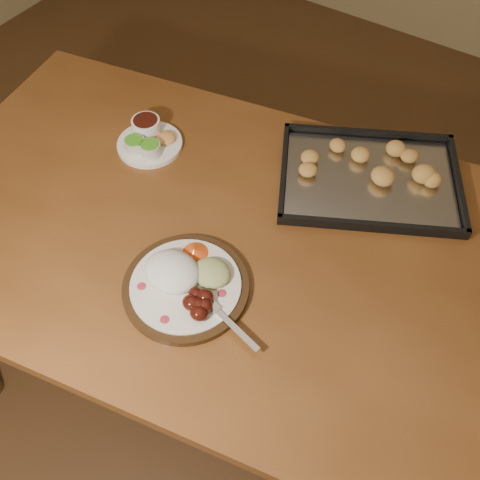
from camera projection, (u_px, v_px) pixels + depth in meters
The scene contains 5 objects.
ground at pixel (203, 288), 2.02m from camera, with size 4.00×4.00×0.00m, color #57341D.
dining_table at pixel (219, 254), 1.31m from camera, with size 1.64×1.15×0.75m.
dinner_plate at pixel (185, 281), 1.13m from camera, with size 0.34×0.27×0.06m.
condiment_saucer at pixel (148, 139), 1.39m from camera, with size 0.17×0.17×0.06m.
baking_tray at pixel (370, 178), 1.32m from camera, with size 0.54×0.49×0.05m.
Camera 1 is at (0.69, -0.81, 1.73)m, focal length 40.00 mm.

